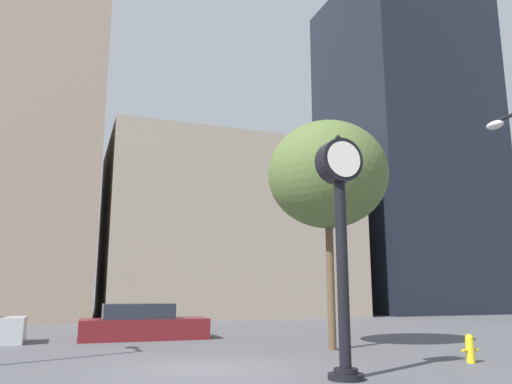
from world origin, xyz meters
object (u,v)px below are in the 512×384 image
(car_maroon, at_px, (142,324))
(fire_hydrant_near, at_px, (470,348))
(bare_tree, at_px, (328,175))
(street_clock, at_px, (341,219))

(car_maroon, xyz_separation_m, fire_hydrant_near, (6.75, -9.03, -0.19))
(bare_tree, bearing_deg, car_maroon, 132.55)
(street_clock, height_order, fire_hydrant_near, street_clock)
(car_maroon, bearing_deg, fire_hydrant_near, -51.73)
(car_maroon, bearing_deg, street_clock, -73.65)
(street_clock, distance_m, bare_tree, 5.60)
(car_maroon, distance_m, fire_hydrant_near, 11.28)
(street_clock, bearing_deg, car_maroon, 104.88)
(fire_hydrant_near, bearing_deg, bare_tree, 116.51)
(street_clock, distance_m, fire_hydrant_near, 5.11)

